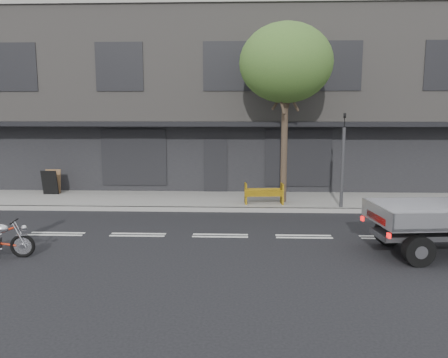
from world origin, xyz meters
TOP-DOWN VIEW (x-y plane):
  - ground at (0.00, 0.00)m, footprint 80.00×80.00m
  - sidewalk at (0.00, 4.70)m, footprint 32.00×3.20m
  - kerb at (0.00, 3.10)m, footprint 32.00×0.20m
  - building_main at (0.00, 11.30)m, footprint 26.00×10.00m
  - street_tree at (2.20, 4.20)m, footprint 3.40×3.40m
  - traffic_light_pole at (4.20, 3.35)m, footprint 0.12×0.12m
  - construction_barrier at (1.44, 3.58)m, footprint 1.48×0.69m
  - sandwich_board at (-7.29, 5.27)m, footprint 0.65×0.44m

SIDE VIEW (x-z plane):
  - ground at x=0.00m, z-range 0.00..0.00m
  - sidewalk at x=0.00m, z-range 0.00..0.15m
  - kerb at x=0.00m, z-range 0.00..0.15m
  - construction_barrier at x=1.44m, z-range 0.15..0.96m
  - sandwich_board at x=-7.29m, z-range 0.15..1.16m
  - traffic_light_pole at x=4.20m, z-range -0.10..3.40m
  - building_main at x=0.00m, z-range 0.00..8.00m
  - street_tree at x=2.20m, z-range 1.90..8.65m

